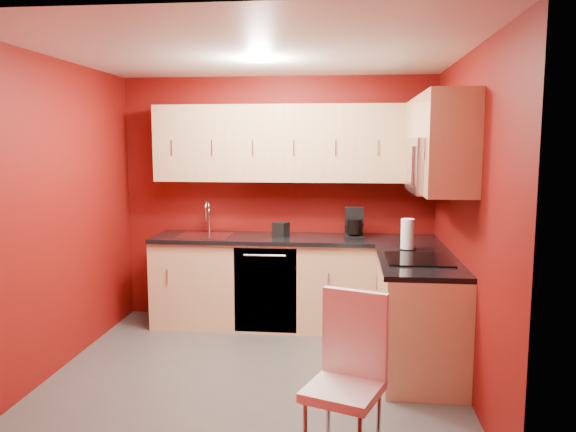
% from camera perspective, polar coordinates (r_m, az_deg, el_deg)
% --- Properties ---
extents(floor, '(3.20, 3.20, 0.00)m').
position_cam_1_polar(floor, '(4.67, -3.31, -15.62)').
color(floor, '#454240').
rests_on(floor, ground).
extents(ceiling, '(3.20, 3.20, 0.00)m').
position_cam_1_polar(ceiling, '(4.35, -3.56, 16.28)').
color(ceiling, white).
rests_on(ceiling, wall_back).
extents(wall_back, '(3.20, 0.00, 3.20)m').
position_cam_1_polar(wall_back, '(5.82, -1.05, 1.71)').
color(wall_back, '#620B09').
rests_on(wall_back, floor).
extents(wall_front, '(3.20, 0.00, 3.20)m').
position_cam_1_polar(wall_front, '(2.89, -8.24, -4.20)').
color(wall_front, '#620B09').
rests_on(wall_front, floor).
extents(wall_left, '(0.00, 3.00, 3.00)m').
position_cam_1_polar(wall_left, '(4.86, -22.39, 0.02)').
color(wall_left, '#620B09').
rests_on(wall_left, floor).
extents(wall_right, '(0.00, 3.00, 3.00)m').
position_cam_1_polar(wall_right, '(4.38, 17.71, -0.53)').
color(wall_right, '#620B09').
rests_on(wall_right, floor).
extents(base_cabinets_back, '(2.80, 0.60, 0.87)m').
position_cam_1_polar(base_cabinets_back, '(5.64, 0.63, -6.88)').
color(base_cabinets_back, '#DAB57D').
rests_on(base_cabinets_back, floor).
extents(base_cabinets_right, '(0.60, 1.30, 0.87)m').
position_cam_1_polar(base_cabinets_right, '(4.74, 13.09, -9.86)').
color(base_cabinets_right, '#DAB57D').
rests_on(base_cabinets_right, floor).
extents(countertop_back, '(2.80, 0.63, 0.04)m').
position_cam_1_polar(countertop_back, '(5.53, 0.63, -2.35)').
color(countertop_back, black).
rests_on(countertop_back, base_cabinets_back).
extents(countertop_right, '(0.63, 1.27, 0.04)m').
position_cam_1_polar(countertop_right, '(4.61, 13.10, -4.51)').
color(countertop_right, black).
rests_on(countertop_right, base_cabinets_right).
extents(upper_cabinets_back, '(2.80, 0.35, 0.75)m').
position_cam_1_polar(upper_cabinets_back, '(5.59, 0.77, 7.38)').
color(upper_cabinets_back, tan).
rests_on(upper_cabinets_back, wall_back).
extents(upper_cabinets_right, '(0.35, 1.55, 0.75)m').
position_cam_1_polar(upper_cabinets_right, '(4.74, 14.84, 7.89)').
color(upper_cabinets_right, tan).
rests_on(upper_cabinets_right, wall_right).
extents(microwave, '(0.42, 0.76, 0.42)m').
position_cam_1_polar(microwave, '(4.50, 14.82, 5.03)').
color(microwave, silver).
rests_on(microwave, upper_cabinets_right).
extents(cooktop, '(0.50, 0.55, 0.01)m').
position_cam_1_polar(cooktop, '(4.57, 13.10, -4.30)').
color(cooktop, black).
rests_on(cooktop, countertop_right).
extents(sink, '(0.52, 0.42, 0.35)m').
position_cam_1_polar(sink, '(5.69, -8.42, -1.60)').
color(sink, silver).
rests_on(sink, countertop_back).
extents(dishwasher_front, '(0.60, 0.02, 0.82)m').
position_cam_1_polar(dishwasher_front, '(5.39, -2.32, -7.57)').
color(dishwasher_front, black).
rests_on(dishwasher_front, base_cabinets_back).
extents(downlight, '(0.20, 0.20, 0.01)m').
position_cam_1_polar(downlight, '(4.64, -2.93, 15.53)').
color(downlight, white).
rests_on(downlight, ceiling).
extents(coffee_maker, '(0.19, 0.25, 0.30)m').
position_cam_1_polar(coffee_maker, '(5.46, 6.77, -0.73)').
color(coffee_maker, black).
rests_on(coffee_maker, countertop_back).
extents(napkin_holder, '(0.17, 0.17, 0.14)m').
position_cam_1_polar(napkin_holder, '(5.55, -0.72, -1.37)').
color(napkin_holder, black).
rests_on(napkin_holder, countertop_back).
extents(paper_towel, '(0.20, 0.20, 0.27)m').
position_cam_1_polar(paper_towel, '(4.97, 12.04, -1.82)').
color(paper_towel, white).
rests_on(paper_towel, countertop_right).
extents(dining_chair, '(0.51, 0.53, 0.98)m').
position_cam_1_polar(dining_chair, '(3.33, 5.64, -16.38)').
color(dining_chair, white).
rests_on(dining_chair, floor).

